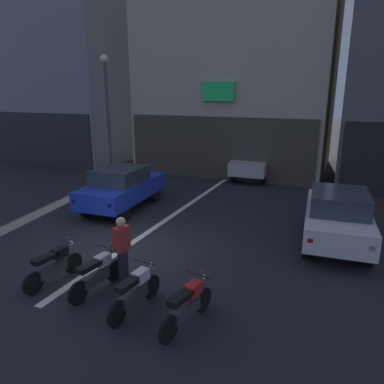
{
  "coord_description": "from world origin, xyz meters",
  "views": [
    {
      "loc": [
        5.62,
        -7.7,
        4.36
      ],
      "look_at": [
        1.37,
        2.0,
        1.4
      ],
      "focal_mm": 33.28,
      "sensor_mm": 36.0,
      "label": 1
    }
  ],
  "objects": [
    {
      "name": "motorcycle_red_row_right_mid",
      "position": [
        3.15,
        -2.27,
        0.46
      ],
      "size": [
        0.55,
        1.65,
        0.98
      ],
      "color": "black",
      "rests_on": "ground"
    },
    {
      "name": "car_white_parked_kerbside",
      "position": [
        5.58,
        3.07,
        0.89
      ],
      "size": [
        2.07,
        4.22,
        1.64
      ],
      "color": "black",
      "rests_on": "ground"
    },
    {
      "name": "person_by_motorcycles",
      "position": [
        1.14,
        -1.46,
        0.86
      ],
      "size": [
        0.27,
        0.39,
        1.67
      ],
      "color": "#23232D",
      "rests_on": "ground"
    },
    {
      "name": "car_silver_down_street",
      "position": [
        1.17,
        10.62,
        0.89
      ],
      "size": [
        2.01,
        4.2,
        1.64
      ],
      "color": "black",
      "rests_on": "ground"
    },
    {
      "name": "lane_centre_line",
      "position": [
        0.0,
        6.0,
        0.0
      ],
      "size": [
        0.2,
        18.0,
        0.01
      ],
      "primitive_type": "cube",
      "color": "silver",
      "rests_on": "ground"
    },
    {
      "name": "building_corner_left",
      "position": [
        -12.05,
        13.33,
        8.81
      ],
      "size": [
        8.96,
        9.73,
        17.65
      ],
      "color": "gray",
      "rests_on": "ground"
    },
    {
      "name": "car_blue_crossing_near",
      "position": [
        -2.13,
        3.31,
        0.89
      ],
      "size": [
        2.05,
        4.22,
        1.64
      ],
      "color": "black",
      "rests_on": "ground"
    },
    {
      "name": "building_mid_block",
      "position": [
        -0.52,
        13.33,
        5.85
      ],
      "size": [
        10.24,
        7.79,
        11.74
      ],
      "color": "#B2A893",
      "rests_on": "ground"
    },
    {
      "name": "motorcycle_silver_row_left_mid",
      "position": [
        0.79,
        -1.96,
        0.46
      ],
      "size": [
        0.55,
        1.67,
        0.98
      ],
      "color": "black",
      "rests_on": "ground"
    },
    {
      "name": "motorcycle_black_row_leftmost",
      "position": [
        -0.4,
        -2.05,
        0.46
      ],
      "size": [
        0.55,
        1.67,
        0.98
      ],
      "color": "black",
      "rests_on": "ground"
    },
    {
      "name": "ground_plane",
      "position": [
        0.0,
        0.0,
        0.0
      ],
      "size": [
        120.0,
        120.0,
        0.0
      ],
      "primitive_type": "plane",
      "color": "#232328"
    },
    {
      "name": "motorcycle_white_row_centre",
      "position": [
        1.97,
        -2.24,
        0.46
      ],
      "size": [
        0.55,
        1.67,
        0.98
      ],
      "color": "black",
      "rests_on": "ground"
    },
    {
      "name": "street_lamp",
      "position": [
        -4.24,
        5.52,
        3.67
      ],
      "size": [
        0.36,
        0.36,
        5.93
      ],
      "color": "#47474C",
      "rests_on": "ground"
    }
  ]
}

